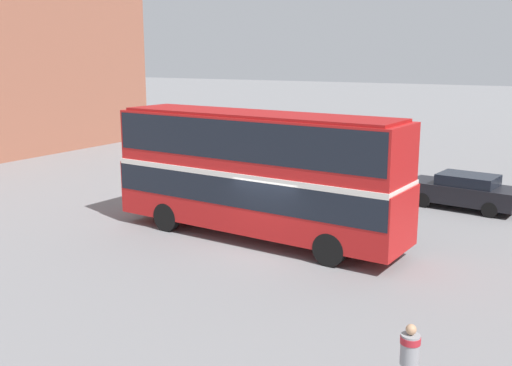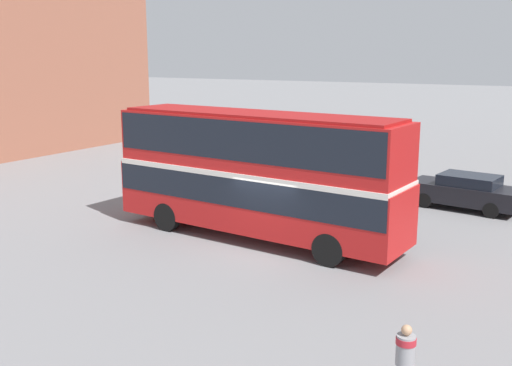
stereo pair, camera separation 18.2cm
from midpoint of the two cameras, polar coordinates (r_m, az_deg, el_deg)
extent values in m
plane|color=slate|center=(20.70, 1.01, -6.42)|extent=(240.00, 240.00, 0.00)
cube|color=red|center=(21.62, -0.24, -1.53)|extent=(11.29, 3.27, 2.03)
cube|color=red|center=(21.23, -0.25, 3.76)|extent=(11.12, 3.18, 2.00)
cube|color=black|center=(21.52, -0.24, -0.35)|extent=(11.19, 3.29, 0.99)
cube|color=black|center=(21.20, -0.25, 4.41)|extent=(10.96, 3.20, 1.36)
cube|color=silver|center=(21.40, -0.24, 1.19)|extent=(11.18, 3.29, 0.20)
cube|color=maroon|center=(21.11, -0.25, 6.59)|extent=(10.61, 2.97, 0.10)
cylinder|color=black|center=(21.13, 9.55, -4.65)|extent=(1.11, 0.37, 1.09)
cylinder|color=black|center=(19.20, 6.74, -6.30)|extent=(1.11, 0.37, 1.09)
cylinder|color=black|center=(24.67, -5.20, -2.09)|extent=(1.11, 0.37, 1.09)
cylinder|color=black|center=(23.03, -8.73, -3.21)|extent=(1.11, 0.37, 1.09)
cylinder|color=gray|center=(12.22, 14.03, -15.12)|extent=(0.41, 0.41, 0.61)
cylinder|color=#B2232D|center=(12.13, 14.07, -14.31)|extent=(0.44, 0.44, 0.13)
sphere|color=tan|center=(12.04, 14.13, -13.38)|extent=(0.21, 0.21, 0.21)
cube|color=black|center=(27.55, 18.91, -0.92)|extent=(4.79, 2.42, 0.79)
cube|color=black|center=(27.37, 19.36, 0.30)|extent=(2.57, 1.97, 0.46)
cylinder|color=black|center=(27.30, 15.46, -1.56)|extent=(0.67, 0.30, 0.65)
cylinder|color=black|center=(28.86, 16.72, -0.91)|extent=(0.67, 0.30, 0.65)
cylinder|color=black|center=(26.44, 21.19, -2.39)|extent=(0.67, 0.30, 0.65)
cylinder|color=black|center=(28.05, 22.16, -1.67)|extent=(0.67, 0.30, 0.65)
camera|label=1|loc=(0.09, -90.24, -0.05)|focal=42.00mm
camera|label=2|loc=(0.09, 89.76, 0.05)|focal=42.00mm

